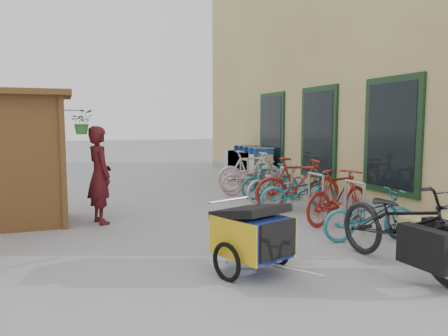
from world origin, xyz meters
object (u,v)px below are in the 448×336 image
object	(u,v)px
kiosk	(3,139)
bike_0	(369,215)
person_kiosk	(100,175)
bike_7	(250,171)
bike_1	(338,196)
bike_6	(253,178)
child_trailer	(252,233)
cargo_bike	(405,225)
bike_3	(298,183)
bike_2	(299,191)
bike_5	(270,181)
shopping_carts	(247,161)
bike_4	(277,183)

from	to	relation	value
kiosk	bike_0	world-z (taller)	kiosk
person_kiosk	bike_7	distance (m)	4.77
bike_1	bike_6	distance (m)	3.41
child_trailer	cargo_bike	size ratio (longest dim) A/B	0.69
bike_1	bike_3	distance (m)	1.44
bike_2	bike_5	size ratio (longest dim) A/B	1.11
bike_6	bike_7	xyz separation A→B (m)	(0.18, 0.61, 0.10)
bike_2	child_trailer	bearing A→B (deg)	151.39
shopping_carts	bike_0	size ratio (longest dim) A/B	1.63
child_trailer	person_kiosk	world-z (taller)	person_kiosk
kiosk	bike_5	world-z (taller)	kiosk
bike_1	bike_2	distance (m)	1.16
shopping_carts	bike_1	world-z (taller)	shopping_carts
kiosk	person_kiosk	distance (m)	1.76
shopping_carts	child_trailer	distance (m)	8.18
bike_5	bike_2	bearing A→B (deg)	178.10
bike_6	kiosk	bearing A→B (deg)	112.64
shopping_carts	child_trailer	world-z (taller)	shopping_carts
kiosk	bike_3	distance (m)	5.73
bike_1	bike_5	size ratio (longest dim) A/B	1.14
cargo_bike	bike_6	bearing A→B (deg)	81.23
shopping_carts	cargo_bike	world-z (taller)	cargo_bike
person_kiosk	bike_2	size ratio (longest dim) A/B	1.08
child_trailer	bike_5	world-z (taller)	bike_5
cargo_bike	person_kiosk	distance (m)	5.20
bike_1	bike_4	xyz separation A→B (m)	(-0.04, 2.32, -0.06)
child_trailer	bike_7	size ratio (longest dim) A/B	0.84
bike_0	cargo_bike	bearing A→B (deg)	167.29
bike_3	bike_1	bearing A→B (deg)	-167.22
bike_3	bike_6	bearing A→B (deg)	16.58
person_kiosk	shopping_carts	bearing A→B (deg)	-64.40
person_kiosk	bike_4	distance (m)	4.12
shopping_carts	cargo_bike	xyz separation A→B (m)	(-1.33, -8.10, -0.10)
bike_1	kiosk	bearing A→B (deg)	54.53
bike_2	bike_7	size ratio (longest dim) A/B	0.90
bike_0	bike_3	xyz separation A→B (m)	(0.19, 2.58, 0.15)
bike_3	bike_4	distance (m)	0.89
cargo_bike	bike_0	world-z (taller)	cargo_bike
cargo_bike	bike_6	size ratio (longest dim) A/B	1.32
bike_0	bike_6	bearing A→B (deg)	7.46
bike_0	bike_6	xyz separation A→B (m)	(0.04, 4.55, 0.04)
bike_2	bike_3	distance (m)	0.34
kiosk	bike_3	world-z (taller)	kiosk
bike_7	bike_6	bearing A→B (deg)	166.44
bike_1	bike_4	size ratio (longest dim) A/B	1.00
child_trailer	cargo_bike	distance (m)	1.91
bike_0	kiosk	bearing A→B (deg)	68.72
cargo_bike	bike_7	xyz separation A→B (m)	(0.70, 6.43, -0.02)
shopping_carts	bike_2	xyz separation A→B (m)	(-0.78, -4.55, -0.23)
cargo_bike	bike_0	xyz separation A→B (m)	(0.48, 1.27, -0.16)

